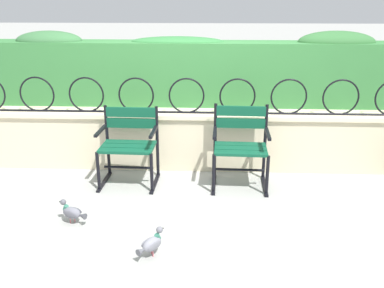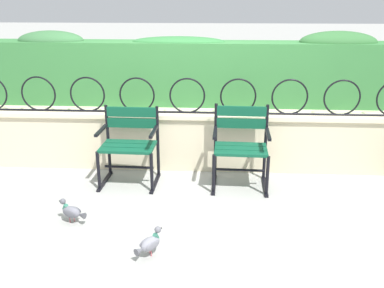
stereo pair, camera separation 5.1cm
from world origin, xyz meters
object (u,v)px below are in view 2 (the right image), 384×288
(pigeon_far_side, at_px, (72,211))
(park_chair_right, at_px, (241,144))
(park_chair_left, at_px, (130,143))
(pigeon_near_chairs, at_px, (150,243))

(pigeon_far_side, bearing_deg, park_chair_right, 30.87)
(park_chair_left, xyz_separation_m, pigeon_far_side, (-0.37, -0.97, -0.35))
(park_chair_right, height_order, pigeon_far_side, park_chair_right)
(park_chair_left, distance_m, park_chair_right, 1.23)
(park_chair_right, distance_m, pigeon_near_chairs, 1.68)
(park_chair_left, height_order, pigeon_far_side, park_chair_left)
(park_chair_right, relative_size, pigeon_far_side, 3.13)
(pigeon_far_side, bearing_deg, park_chair_left, 69.19)
(park_chair_right, xyz_separation_m, pigeon_far_side, (-1.60, -0.96, -0.36))
(park_chair_right, relative_size, pigeon_near_chairs, 3.48)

